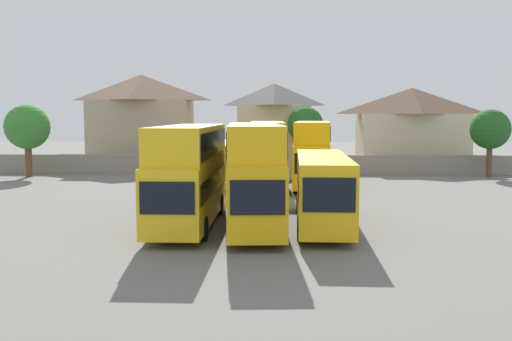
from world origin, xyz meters
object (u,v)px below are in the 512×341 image
object	(u,v)px
house_terrace_left	(142,120)
tree_right_of_lot	(305,125)
bus_2	(254,170)
house_terrace_right	(411,127)
bus_5	(267,151)
house_terrace_centre	(274,125)
bus_1	(189,170)
tree_behind_wall	(27,127)
bus_6	(312,151)
bus_3	(322,186)
tree_left_of_lot	(490,130)
bus_4	(213,162)

from	to	relation	value
house_terrace_left	tree_right_of_lot	world-z (taller)	house_terrace_left
bus_2	house_terrace_right	world-z (taller)	house_terrace_right
house_terrace_right	bus_5	bearing A→B (deg)	-131.21
bus_5	house_terrace_centre	size ratio (longest dim) A/B	1.16
bus_1	house_terrace_right	distance (m)	36.42
tree_right_of_lot	tree_behind_wall	bearing A→B (deg)	-167.53
bus_6	tree_behind_wall	bearing A→B (deg)	-100.52
bus_1	tree_behind_wall	xyz separation A→B (m)	(-17.71, 22.03, 1.59)
bus_3	house_terrace_left	size ratio (longest dim) A/B	1.03
bus_5	tree_left_of_lot	world-z (taller)	tree_left_of_lot
bus_6	tree_left_of_lot	size ratio (longest dim) A/B	1.75
bus_4	house_terrace_right	distance (m)	24.86
bus_4	bus_5	world-z (taller)	bus_5
bus_1	bus_2	xyz separation A→B (m)	(3.25, -0.38, 0.04)
tree_left_of_lot	tree_right_of_lot	world-z (taller)	tree_right_of_lot
house_terrace_left	tree_right_of_lot	xyz separation A→B (m)	(16.96, -4.52, -0.40)
house_terrace_right	tree_behind_wall	bearing A→B (deg)	-165.26
house_terrace_centre	house_terrace_right	world-z (taller)	house_terrace_centre
bus_1	house_terrace_right	size ratio (longest dim) A/B	0.99
tree_behind_wall	house_terrace_left	bearing A→B (deg)	51.73
bus_1	bus_2	bearing A→B (deg)	83.92
house_terrace_centre	tree_behind_wall	bearing A→B (deg)	-156.05
tree_left_of_lot	tree_behind_wall	bearing A→B (deg)	-178.60
bus_4	tree_left_of_lot	bearing A→B (deg)	106.83
bus_2	house_terrace_left	size ratio (longest dim) A/B	1.06
house_terrace_centre	bus_1	bearing A→B (deg)	-97.41
bus_1	house_terrace_left	xyz separation A→B (m)	(-9.80, 32.05, 2.12)
bus_4	house_terrace_left	bearing A→B (deg)	-152.23
bus_4	bus_6	bearing A→B (deg)	89.63
bus_5	house_terrace_right	world-z (taller)	house_terrace_right
bus_4	bus_6	distance (m)	7.63
bus_6	house_terrace_centre	bearing A→B (deg)	-165.24
tree_right_of_lot	house_terrace_right	bearing A→B (deg)	19.66
bus_4	bus_6	xyz separation A→B (m)	(7.58, 0.12, 0.87)
bus_5	house_terrace_right	distance (m)	22.19
bus_5	tree_right_of_lot	xyz separation A→B (m)	(3.50, 12.70, 1.73)
bus_5	bus_2	bearing A→B (deg)	-2.80
bus_6	house_terrace_left	bearing A→B (deg)	-130.13
bus_3	house_terrace_centre	bearing A→B (deg)	-173.77
bus_4	house_terrace_left	world-z (taller)	house_terrace_left
bus_1	bus_4	bearing A→B (deg)	-177.56
bus_6	bus_3	bearing A→B (deg)	2.69
house_terrace_left	house_terrace_right	distance (m)	28.06
bus_1	house_terrace_right	bearing A→B (deg)	150.55
tree_left_of_lot	house_terrace_right	bearing A→B (deg)	120.20
bus_6	house_terrace_left	distance (m)	23.81
house_terrace_left	tree_left_of_lot	xyz separation A→B (m)	(32.96, -9.02, -0.72)
bus_5	tree_behind_wall	size ratio (longest dim) A/B	1.58
bus_5	house_terrace_right	size ratio (longest dim) A/B	0.91
bus_3	bus_5	size ratio (longest dim) A/B	1.06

